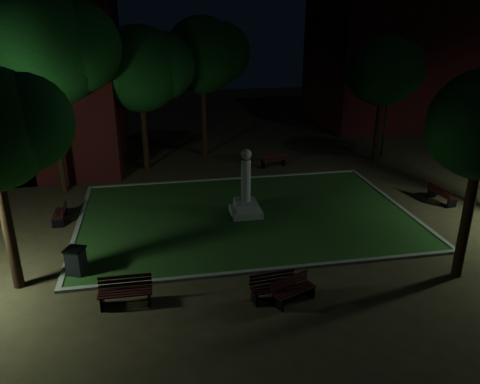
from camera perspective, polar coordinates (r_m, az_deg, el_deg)
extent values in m
plane|color=#3E3420|center=(20.31, 1.81, -5.21)|extent=(80.00, 80.00, 0.00)
cube|color=#24481B|center=(22.06, 0.70, -2.85)|extent=(15.00, 10.00, 0.08)
cube|color=slate|center=(17.64, 4.00, -9.43)|extent=(15.40, 0.20, 0.12)
cube|color=slate|center=(26.72, -1.45, 1.58)|extent=(15.40, 0.20, 0.12)
cube|color=slate|center=(21.99, -19.16, -4.14)|extent=(0.20, 10.00, 0.12)
cube|color=slate|center=(24.59, 18.34, -1.32)|extent=(0.20, 10.00, 0.12)
cube|color=#A19D95|center=(21.99, 0.70, -2.39)|extent=(1.40, 1.40, 0.30)
cube|color=#A19D95|center=(21.85, 0.71, -1.55)|extent=(1.00, 1.00, 0.40)
cylinder|color=#A19D95|center=(21.41, 0.72, 1.41)|extent=(0.44, 0.44, 2.00)
sphere|color=#A19D95|center=(21.02, 0.74, 4.62)|extent=(0.50, 0.50, 0.50)
cube|color=#551616|center=(43.79, 20.33, 15.99)|extent=(16.00, 10.00, 12.00)
cylinder|color=black|center=(17.48, -26.41, -4.05)|extent=(0.36, 0.36, 4.46)
sphere|color=#134416|center=(16.36, -24.90, 7.65)|extent=(3.15, 3.15, 3.15)
cylinder|color=black|center=(28.73, -11.54, 7.11)|extent=(0.36, 0.36, 4.49)
sphere|color=#134416|center=(28.08, -12.11, 14.47)|extent=(4.89, 4.89, 4.89)
sphere|color=#134416|center=(28.27, -9.56, 14.89)|extent=(3.91, 3.91, 3.91)
sphere|color=#134416|center=(27.83, -14.17, 14.04)|extent=(3.67, 3.67, 3.67)
cylinder|color=black|center=(30.95, 16.43, 7.59)|extent=(0.36, 0.36, 4.40)
sphere|color=#134416|center=(30.38, 17.12, 13.93)|extent=(4.19, 4.19, 4.19)
sphere|color=#134416|center=(31.03, 18.74, 14.08)|extent=(3.35, 3.35, 3.35)
sphere|color=#134416|center=(29.75, 15.89, 13.72)|extent=(3.14, 3.14, 3.14)
cylinder|color=black|center=(18.14, 25.89, -2.97)|extent=(0.36, 0.36, 4.52)
sphere|color=#134416|center=(16.52, 26.22, 6.71)|extent=(2.72, 2.72, 2.72)
cylinder|color=black|center=(25.84, -21.37, 5.82)|extent=(0.36, 0.36, 5.63)
sphere|color=#134416|center=(25.14, -22.78, 15.74)|extent=(5.63, 5.63, 5.63)
sphere|color=#134416|center=(25.09, -19.47, 16.38)|extent=(4.50, 4.50, 4.50)
sphere|color=#134416|center=(25.10, -25.47, 15.11)|extent=(4.22, 4.22, 4.22)
cylinder|color=black|center=(31.06, -4.40, 9.06)|extent=(0.36, 0.36, 5.05)
sphere|color=#134416|center=(30.48, -4.61, 16.34)|extent=(4.74, 4.74, 4.74)
sphere|color=#134416|center=(30.82, -2.38, 16.62)|extent=(3.79, 3.79, 3.79)
sphere|color=#134416|center=(30.10, -6.41, 16.02)|extent=(3.56, 3.56, 3.56)
cylinder|color=black|center=(30.82, -25.41, 5.98)|extent=(0.12, 0.12, 4.02)
cylinder|color=black|center=(30.43, -26.01, 9.62)|extent=(0.90, 0.08, 0.08)
sphere|color=#D8FFD8|center=(30.55, -26.83, 9.52)|extent=(0.28, 0.28, 0.28)
sphere|color=#D8FFD8|center=(30.31, -25.18, 9.71)|extent=(0.28, 0.28, 0.28)
cylinder|color=black|center=(32.13, 17.26, 8.08)|extent=(0.12, 0.12, 4.51)
cylinder|color=black|center=(31.73, 17.70, 12.04)|extent=(0.90, 0.08, 0.08)
sphere|color=#D8FFD8|center=(31.53, 16.96, 12.06)|extent=(0.28, 0.28, 0.28)
sphere|color=#D8FFD8|center=(31.95, 18.43, 12.01)|extent=(0.28, 0.28, 0.28)
cube|color=black|center=(15.61, 4.66, -13.29)|extent=(0.26, 0.51, 0.42)
cube|color=black|center=(16.35, 8.41, -11.70)|extent=(0.26, 0.51, 0.42)
cube|color=black|center=(15.72, 7.12, -12.15)|extent=(1.44, 0.69, 0.04)
cube|color=black|center=(15.80, 6.80, -11.94)|extent=(1.44, 0.69, 0.04)
cube|color=black|center=(15.89, 6.48, -11.73)|extent=(1.44, 0.69, 0.04)
cube|color=black|center=(15.97, 6.16, -11.52)|extent=(1.44, 0.69, 0.04)
cube|color=black|center=(15.96, 6.04, -11.14)|extent=(1.43, 0.66, 0.09)
cube|color=black|center=(15.88, 6.06, -10.73)|extent=(1.43, 0.66, 0.09)
cube|color=black|center=(15.81, 6.08, -10.32)|extent=(1.43, 0.66, 0.09)
cube|color=black|center=(15.82, 1.78, -12.65)|extent=(0.12, 0.55, 0.44)
cube|color=black|center=(16.25, 6.57, -11.79)|extent=(0.12, 0.55, 0.44)
cube|color=black|center=(15.73, 4.52, -11.94)|extent=(1.60, 0.26, 0.04)
cube|color=black|center=(15.84, 4.33, -11.68)|extent=(1.60, 0.26, 0.04)
cube|color=black|center=(15.95, 4.15, -11.42)|extent=(1.60, 0.26, 0.04)
cube|color=black|center=(16.06, 3.97, -11.16)|extent=(1.60, 0.26, 0.04)
cube|color=black|center=(16.05, 3.91, -10.75)|extent=(1.60, 0.22, 0.10)
cube|color=black|center=(15.98, 3.92, -10.33)|extent=(1.60, 0.22, 0.10)
cube|color=black|center=(15.90, 3.93, -9.90)|extent=(1.60, 0.22, 0.10)
cube|color=black|center=(16.22, -16.48, -12.60)|extent=(0.07, 0.60, 0.48)
cube|color=black|center=(16.09, -10.99, -12.37)|extent=(0.07, 0.60, 0.48)
cube|color=black|center=(15.81, -13.87, -12.22)|extent=(1.73, 0.12, 0.04)
cube|color=black|center=(15.93, -13.84, -11.92)|extent=(1.73, 0.12, 0.04)
cube|color=black|center=(16.06, -13.81, -11.63)|extent=(1.73, 0.12, 0.04)
cube|color=black|center=(16.19, -13.78, -11.34)|extent=(1.73, 0.12, 0.04)
cube|color=black|center=(16.19, -13.80, -10.90)|extent=(1.73, 0.08, 0.10)
cube|color=black|center=(16.11, -13.85, -10.44)|extent=(1.73, 0.08, 0.10)
cube|color=black|center=(16.03, -13.90, -9.98)|extent=(1.73, 0.08, 0.10)
cube|color=black|center=(23.54, -20.90, -2.30)|extent=(0.51, 0.07, 0.41)
cube|color=black|center=(22.37, -21.33, -3.59)|extent=(0.51, 0.07, 0.41)
cube|color=black|center=(22.91, -21.68, -2.48)|extent=(0.12, 1.47, 0.04)
cube|color=black|center=(22.89, -21.36, -2.46)|extent=(0.12, 1.47, 0.04)
cube|color=black|center=(22.86, -21.04, -2.43)|extent=(0.12, 1.47, 0.04)
cube|color=black|center=(22.84, -20.73, -2.41)|extent=(0.12, 1.47, 0.04)
cube|color=black|center=(22.80, -20.62, -2.19)|extent=(0.09, 1.47, 0.09)
cube|color=black|center=(22.75, -20.66, -1.89)|extent=(0.09, 1.47, 0.09)
cube|color=black|center=(22.70, -20.70, -1.59)|extent=(0.09, 1.47, 0.09)
cube|color=black|center=(25.16, 24.41, -1.28)|extent=(0.56, 0.14, 0.44)
cube|color=black|center=(26.12, 22.37, -0.17)|extent=(0.56, 0.14, 0.44)
cube|color=black|center=(25.70, 23.82, -0.17)|extent=(0.32, 1.61, 0.04)
cube|color=black|center=(25.61, 23.58, -0.21)|extent=(0.32, 1.61, 0.04)
cube|color=black|center=(25.51, 23.35, -0.25)|extent=(0.32, 1.61, 0.04)
cube|color=black|center=(25.42, 23.11, -0.29)|extent=(0.32, 1.61, 0.04)
cube|color=black|center=(25.35, 23.04, -0.09)|extent=(0.29, 1.61, 0.10)
cube|color=black|center=(25.30, 23.08, 0.21)|extent=(0.29, 1.61, 0.10)
cube|color=black|center=(25.26, 23.13, 0.50)|extent=(0.29, 1.61, 0.10)
cube|color=black|center=(29.39, 5.25, 3.65)|extent=(0.16, 0.53, 0.43)
cube|color=black|center=(28.82, 2.84, 3.36)|extent=(0.16, 0.53, 0.43)
cube|color=black|center=(29.21, 3.89, 4.04)|extent=(1.53, 0.38, 0.04)
cube|color=black|center=(29.10, 4.00, 3.97)|extent=(1.53, 0.38, 0.04)
cube|color=black|center=(28.98, 4.12, 3.90)|extent=(1.53, 0.38, 0.04)
cube|color=black|center=(28.86, 4.24, 3.82)|extent=(1.53, 0.38, 0.04)
cube|color=black|center=(28.78, 4.29, 3.97)|extent=(1.53, 0.35, 0.09)
cube|color=black|center=(28.74, 4.30, 4.23)|extent=(1.53, 0.35, 0.09)
cube|color=black|center=(28.71, 4.31, 4.49)|extent=(1.53, 0.35, 0.09)
cube|color=black|center=(18.13, -19.34, -8.13)|extent=(0.74, 0.74, 1.03)
cube|color=black|center=(17.88, -19.55, -6.60)|extent=(0.83, 0.83, 0.07)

